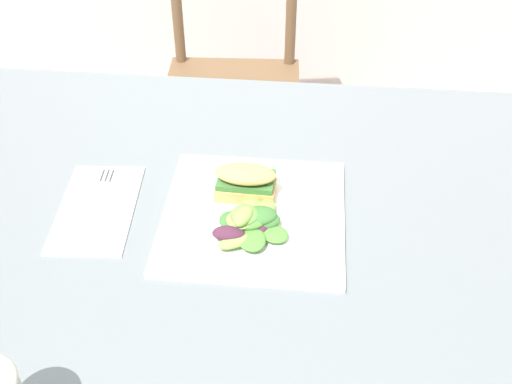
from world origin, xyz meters
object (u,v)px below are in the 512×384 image
object	(u,v)px
dining_table	(223,282)
sandwich_half_front	(246,181)
fork_on_napkin	(99,200)
plate_lunch	(254,216)
chair_wooden_far	(232,85)

from	to	relation	value
dining_table	sandwich_half_front	distance (m)	0.17
sandwich_half_front	fork_on_napkin	size ratio (longest dim) A/B	0.53
plate_lunch	sandwich_half_front	distance (m)	0.06
dining_table	plate_lunch	distance (m)	0.13
sandwich_half_front	fork_on_napkin	distance (m)	0.24
chair_wooden_far	fork_on_napkin	bearing A→B (deg)	-96.48
dining_table	fork_on_napkin	bearing A→B (deg)	165.50
sandwich_half_front	dining_table	bearing A→B (deg)	-110.02
dining_table	sandwich_half_front	size ratio (longest dim) A/B	14.54
chair_wooden_far	dining_table	bearing A→B (deg)	-83.51
chair_wooden_far	plate_lunch	bearing A→B (deg)	-80.27
dining_table	chair_wooden_far	distance (m)	0.95
sandwich_half_front	chair_wooden_far	bearing A→B (deg)	99.10
dining_table	plate_lunch	world-z (taller)	plate_lunch
dining_table	sandwich_half_front	world-z (taller)	sandwich_half_front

